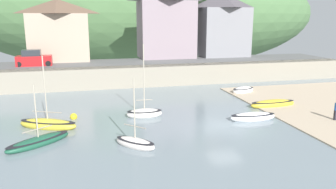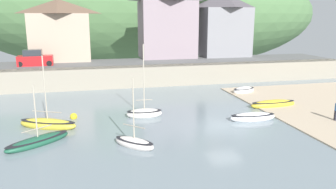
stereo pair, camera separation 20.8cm
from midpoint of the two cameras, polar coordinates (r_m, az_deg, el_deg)
ground at (r=18.85m, az=25.60°, el=-13.31°), size 48.00×41.00×0.61m
quay_seawall at (r=41.61m, az=0.08°, el=3.71°), size 48.00×9.40×2.40m
hillside_backdrop at (r=78.86m, az=-3.51°, el=13.62°), size 80.00×44.00×25.45m
waterfront_building_left at (r=47.68m, az=-18.33°, el=10.50°), size 7.95×5.95×8.12m
waterfront_building_centre at (r=48.89m, az=-0.45°, el=12.13°), size 8.07×5.64×9.72m
waterfront_building_right at (r=51.64m, az=9.24°, el=11.76°), size 7.40×5.79×9.23m
church_with_spire at (r=55.65m, az=8.41°, el=15.30°), size 3.00×3.00×15.57m
rowboat_small_beached at (r=21.69m, az=-5.93°, el=-8.24°), size 2.81×2.85×4.69m
motorboat_with_cabin at (r=28.01m, az=-4.28°, el=-3.18°), size 3.05×1.47×6.25m
sailboat_blue_trim at (r=32.46m, az=17.36°, el=-1.55°), size 4.57×1.31×0.88m
sailboat_nearest_shore at (r=23.52m, az=-21.55°, el=-7.49°), size 4.27×3.66×4.16m
dinghy_open_wooden at (r=26.72m, az=-20.11°, el=-4.79°), size 4.67×3.07×5.67m
sailboat_tall_mast at (r=27.86m, az=14.14°, el=-3.74°), size 3.87×1.35×0.84m
sailboat_far_left at (r=37.57m, az=12.61°, el=0.70°), size 3.09×2.15×0.93m
parked_car_near_slipway at (r=43.77m, az=-22.17°, el=5.65°), size 4.15×1.84×1.95m
person_on_slipway at (r=29.68m, az=26.75°, el=-2.29°), size 0.34×0.34×1.62m
mooring_buoy at (r=28.47m, az=-16.09°, el=-3.68°), size 0.59×0.59×0.59m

